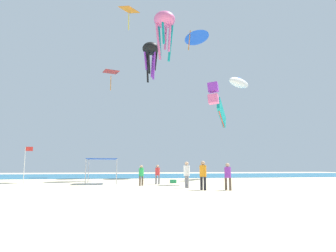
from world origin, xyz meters
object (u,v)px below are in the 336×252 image
Objects in this scene: person_near_tent at (141,174)px; kite_diamond_red at (111,73)px; person_leftmost at (187,172)px; kite_parafoil_teal at (222,113)px; kite_octopus_black at (151,51)px; kite_box_purple at (213,93)px; kite_delta_blue at (196,36)px; person_rightmost at (228,174)px; kite_octopus_pink at (164,22)px; kite_inflatable_white at (239,83)px; canopy_tent at (102,160)px; person_central at (203,173)px; banner_flag at (26,161)px; person_far_shore at (158,173)px; kite_diamond_orange at (129,11)px; cooler_box at (173,181)px.

person_near_tent is 0.53× the size of kite_diamond_red.
person_leftmost is 0.40× the size of kite_parafoil_teal.
kite_box_purple is (4.04, -16.12, -10.49)m from kite_octopus_black.
kite_delta_blue is at bearing 154.92° from person_leftmost.
person_rightmost is 0.33× the size of kite_delta_blue.
person_near_tent is 22.32m from kite_octopus_pink.
kite_parafoil_teal is 7.62m from kite_inflatable_white.
canopy_tent is 10.91m from person_central.
kite_box_purple is at bearing 23.04° from kite_inflatable_white.
canopy_tent is at bearing -142.14° from person_leftmost.
person_leftmost reaches higher than person_near_tent.
kite_parafoil_teal is at bearing 142.49° from person_leftmost.
person_central is 29.07m from kite_octopus_black.
banner_flag is (-14.44, 7.75, 0.90)m from person_rightmost.
kite_inflatable_white reaches higher than kite_box_purple.
kite_octopus_black is at bearing 157.67° from person_central.
person_far_shore is at bearing 161.13° from kite_parafoil_teal.
person_leftmost is 0.99× the size of person_central.
kite_diamond_red is at bearing -172.41° from person_leftmost.
kite_diamond_red is (-6.63, 25.92, 14.85)m from person_central.
kite_parafoil_teal reaches higher than kite_box_purple.
kite_octopus_pink is (0.16, 16.24, 18.82)m from person_central.
person_far_shore is 24.07m from kite_octopus_black.
person_near_tent is 0.98× the size of person_far_shore.
kite_octopus_pink is at bearing -134.46° from kite_box_purple.
kite_diamond_orange is at bearing 41.88° from banner_flag.
person_leftmost is 13.42m from banner_flag.
kite_octopus_pink is (-6.03, -6.29, -1.56)m from kite_delta_blue.
kite_parafoil_teal is at bearing -116.71° from kite_delta_blue.
person_rightmost is 0.87× the size of kite_box_purple.
banner_flag is (-10.91, 0.44, 0.95)m from person_far_shore.
kite_parafoil_teal is at bearing -79.99° from kite_octopus_pink.
kite_box_purple is (3.25, 6.92, 7.22)m from person_central.
person_far_shore is at bearing -2.32° from banner_flag.
kite_diamond_orange reaches higher than canopy_tent.
kite_inflatable_white reaches higher than person_far_shore.
kite_diamond_orange is at bearing 121.78° from cooler_box.
kite_diamond_orange is (-0.89, 9.84, 19.34)m from person_near_tent.
kite_octopus_black is at bearing -41.53° from kite_diamond_red.
person_rightmost is 3.05× the size of cooler_box.
person_leftmost is at bearing -31.92° from person_far_shore.
kite_inflatable_white is (12.01, -4.24, -5.60)m from kite_octopus_black.
canopy_tent is at bearing -71.65° from kite_box_purple.
person_rightmost is at bearing -155.61° from kite_octopus_pink.
kite_diamond_orange is 0.63× the size of kite_inflatable_white.
canopy_tent reaches higher than person_near_tent.
kite_box_purple reaches higher than cooler_box.
kite_octopus_pink reaches higher than canopy_tent.
kite_diamond_red is at bearing 89.49° from canopy_tent.
person_central reaches higher than cooler_box.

